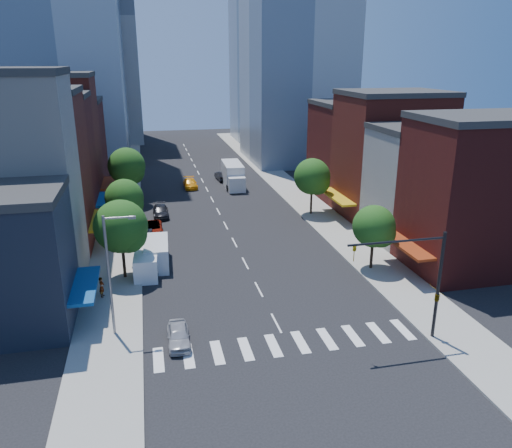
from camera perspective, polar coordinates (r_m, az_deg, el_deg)
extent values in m
plane|color=black|center=(38.97, 2.33, -11.25)|extent=(220.00, 220.00, 0.00)
cube|color=gray|center=(75.25, -14.94, 3.02)|extent=(5.00, 120.00, 0.15)
cube|color=gray|center=(78.15, 3.70, 4.18)|extent=(5.00, 120.00, 0.15)
cube|color=silver|center=(36.49, 3.57, -13.51)|extent=(19.00, 3.00, 0.01)
cube|color=beige|center=(47.40, -27.11, 3.86)|extent=(12.00, 8.00, 18.00)
cube|color=maroon|center=(55.68, -24.97, 5.02)|extent=(12.00, 9.00, 16.00)
cube|color=#511614|center=(63.94, -23.43, 6.30)|extent=(12.00, 8.00, 15.00)
cube|color=maroon|center=(72.01, -22.38, 8.46)|extent=(12.00, 9.00, 17.00)
cube|color=#511614|center=(81.59, -21.20, 8.20)|extent=(12.00, 10.00, 13.00)
cube|color=#511614|center=(50.78, 24.00, 2.82)|extent=(12.00, 9.00, 14.00)
cube|color=beige|center=(57.82, 19.00, 4.14)|extent=(12.00, 8.00, 12.00)
cube|color=maroon|center=(65.15, 15.08, 7.39)|extent=(12.00, 10.00, 15.00)
cube|color=#511614|center=(74.17, 11.49, 8.15)|extent=(12.00, 10.00, 13.00)
cube|color=#9EA5AD|center=(128.28, -17.93, 21.53)|extent=(18.00, 18.00, 56.00)
cylinder|color=black|center=(37.41, 20.13, -6.65)|extent=(0.24, 0.24, 8.00)
cylinder|color=black|center=(34.34, 15.84, -1.94)|extent=(7.00, 0.16, 0.16)
imported|color=gold|center=(33.28, 11.18, -3.34)|extent=(0.22, 0.18, 1.10)
imported|color=gold|center=(37.74, 20.00, -7.75)|extent=(0.48, 2.24, 0.90)
cylinder|color=slate|center=(36.84, -16.44, -5.79)|extent=(0.20, 0.20, 9.00)
cylinder|color=slate|center=(35.28, -15.45, 0.70)|extent=(2.00, 0.14, 0.14)
cube|color=slate|center=(35.25, -13.98, 0.73)|extent=(0.50, 0.25, 0.18)
cylinder|color=black|center=(47.00, -14.91, -3.66)|extent=(0.28, 0.28, 3.92)
sphere|color=#154814|center=(46.00, -15.21, -0.26)|extent=(4.80, 4.80, 4.80)
sphere|color=#154814|center=(45.91, -14.40, -1.15)|extent=(3.36, 3.36, 3.36)
cylinder|color=black|center=(57.40, -14.60, 0.27)|extent=(0.28, 0.28, 3.64)
sphere|color=#154814|center=(56.64, -14.82, 2.89)|extent=(4.20, 4.20, 4.20)
sphere|color=#154814|center=(56.50, -14.17, 2.22)|extent=(2.94, 2.94, 2.94)
cylinder|color=black|center=(70.80, -14.37, 3.94)|extent=(0.28, 0.28, 4.20)
sphere|color=#154814|center=(70.10, -14.57, 6.43)|extent=(5.00, 5.00, 5.00)
sphere|color=#154814|center=(69.94, -14.03, 5.82)|extent=(3.50, 3.50, 3.50)
cylinder|color=black|center=(48.73, 13.10, -3.06)|extent=(0.28, 0.28, 3.36)
sphere|color=#154814|center=(47.89, 13.32, -0.25)|extent=(4.00, 4.00, 4.00)
sphere|color=#154814|center=(48.08, 14.07, -0.99)|extent=(2.80, 2.80, 2.80)
cylinder|color=black|center=(64.44, 6.34, 2.87)|extent=(0.28, 0.28, 3.92)
sphere|color=#154814|center=(63.72, 6.43, 5.42)|extent=(4.60, 4.60, 4.60)
sphere|color=#154814|center=(63.80, 7.01, 4.77)|extent=(3.22, 3.22, 3.22)
imported|color=#A8A7AC|center=(36.54, -8.85, -12.46)|extent=(1.59, 3.90, 1.33)
imported|color=black|center=(55.66, -12.49, -1.53)|extent=(1.48, 4.24, 1.40)
imported|color=#999999|center=(58.27, -11.79, -0.54)|extent=(2.46, 5.22, 1.44)
imported|color=black|center=(64.77, -10.83, 1.42)|extent=(1.97, 4.78, 1.38)
cube|color=silver|center=(49.66, -11.29, -3.30)|extent=(2.51, 5.78, 2.39)
cube|color=black|center=(47.52, -11.34, -3.88)|extent=(2.15, 1.22, 1.02)
cylinder|color=black|center=(48.21, -12.47, -5.09)|extent=(0.32, 0.88, 0.87)
cylinder|color=black|center=(48.15, -10.03, -4.96)|extent=(0.32, 0.88, 0.87)
cylinder|color=black|center=(51.79, -12.35, -3.40)|extent=(0.32, 0.88, 0.87)
cylinder|color=black|center=(51.73, -10.08, -3.28)|extent=(0.32, 0.88, 0.87)
cube|color=white|center=(47.84, -12.40, -4.36)|extent=(2.39, 5.36, 2.21)
cube|color=black|center=(45.88, -12.52, -4.95)|extent=(2.00, 1.16, 0.95)
cylinder|color=black|center=(46.56, -13.59, -6.09)|extent=(0.31, 0.81, 0.80)
cylinder|color=black|center=(46.44, -11.25, -5.99)|extent=(0.31, 0.81, 0.80)
cylinder|color=black|center=(49.83, -13.35, -4.40)|extent=(0.31, 0.81, 0.80)
cylinder|color=black|center=(49.72, -11.17, -4.30)|extent=(0.31, 0.81, 0.80)
imported|color=orange|center=(78.63, -7.51, 4.62)|extent=(1.98, 4.85, 1.41)
imported|color=black|center=(83.22, -3.94, 5.53)|extent=(1.93, 4.61, 1.48)
imported|color=#999999|center=(86.34, -2.34, 5.97)|extent=(1.72, 3.91, 1.31)
cube|color=silver|center=(79.18, -2.69, 5.68)|extent=(2.98, 7.49, 3.64)
cube|color=silver|center=(75.15, -2.22, 4.55)|extent=(2.57, 2.13, 2.28)
cylinder|color=black|center=(76.03, -3.25, 4.12)|extent=(0.38, 1.04, 1.02)
cylinder|color=black|center=(76.38, -1.38, 4.21)|extent=(0.38, 1.04, 1.02)
cylinder|color=black|center=(80.97, -3.73, 5.00)|extent=(0.38, 1.04, 1.02)
cylinder|color=black|center=(81.30, -1.97, 5.08)|extent=(0.38, 1.04, 1.02)
imported|color=#999999|center=(44.15, -17.21, -6.88)|extent=(0.53, 0.71, 1.75)
imported|color=#999999|center=(47.20, -13.60, -4.83)|extent=(0.76, 0.94, 1.82)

